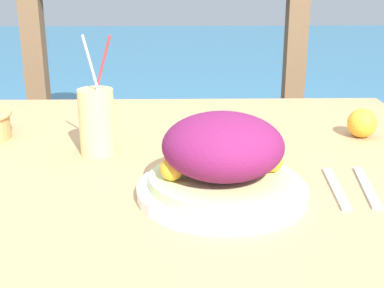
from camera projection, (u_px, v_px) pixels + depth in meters
patio_table at (156, 196)px, 1.12m from camera, size 1.25×0.98×0.75m
railing_fence at (166, 61)px, 1.88m from camera, size 2.80×0.08×1.12m
sea_backdrop at (175, 79)px, 4.43m from camera, size 12.00×4.00×0.41m
salad_plate at (223, 162)px, 0.89m from camera, size 0.29×0.29×0.14m
drink_glass at (97, 122)px, 1.09m from camera, size 0.07×0.07×0.25m
fork at (336, 188)px, 0.94m from camera, size 0.03×0.18×0.00m
knife at (367, 187)px, 0.94m from camera, size 0.04×0.18×0.00m
orange_near_basket at (362, 123)px, 1.21m from camera, size 0.07×0.07×0.07m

